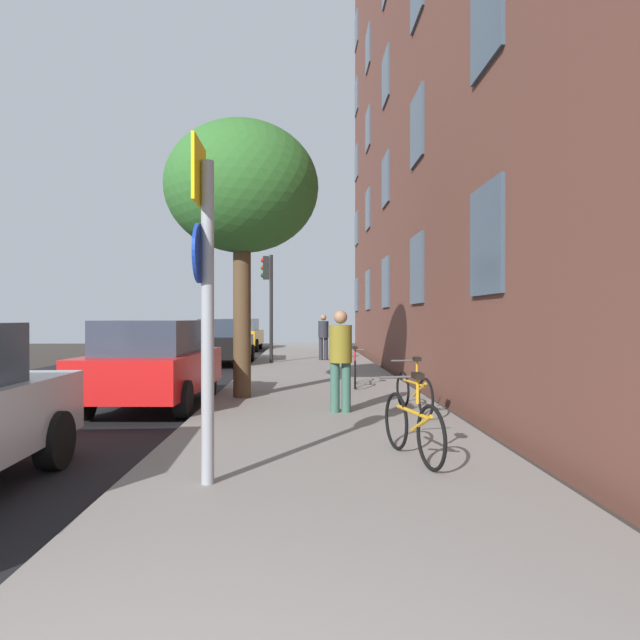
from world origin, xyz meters
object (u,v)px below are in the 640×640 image
object	(u,v)px
pedestrian_1	(323,334)
traffic_light	(268,289)
tree_near	(242,189)
car_2	(225,341)
bicycle_1	(414,391)
bicycle_0	(413,425)
pedestrian_0	(341,354)
car_1	(154,363)
car_3	(241,334)
sign_post	(205,287)
bicycle_2	(355,371)

from	to	relation	value
pedestrian_1	traffic_light	bearing A→B (deg)	-150.78
tree_near	car_2	xyz separation A→B (m)	(-1.60, 9.02, -3.36)
bicycle_1	bicycle_0	bearing A→B (deg)	-101.36
pedestrian_0	car_1	bearing A→B (deg)	159.41
car_3	sign_post	bearing A→B (deg)	-84.52
tree_near	car_3	size ratio (longest dim) A/B	1.30
tree_near	car_3	bearing A→B (deg)	96.38
bicycle_0	pedestrian_1	xyz separation A→B (m)	(-0.46, 14.62, 0.58)
bicycle_0	pedestrian_0	xyz separation A→B (m)	(-0.59, 3.11, 0.58)
traffic_light	pedestrian_0	distance (m)	10.69
bicycle_2	car_1	world-z (taller)	car_1
bicycle_1	pedestrian_1	size ratio (longest dim) A/B	1.01
car_1	bicycle_2	bearing A→B (deg)	29.60
tree_near	car_1	size ratio (longest dim) A/B	1.34
traffic_light	pedestrian_1	distance (m)	2.76
pedestrian_1	car_2	size ratio (longest dim) A/B	0.39
bicycle_0	pedestrian_0	size ratio (longest dim) A/B	0.95
tree_near	bicycle_2	bearing A→B (deg)	34.82
bicycle_1	bicycle_2	bearing A→B (deg)	99.94
car_3	pedestrian_1	bearing A→B (deg)	-63.73
traffic_light	bicycle_1	distance (m)	11.15
tree_near	bicycle_0	bearing A→B (deg)	-64.20
traffic_light	car_2	size ratio (longest dim) A/B	0.87
pedestrian_0	pedestrian_1	xyz separation A→B (m)	(0.13, 11.50, -0.00)
car_1	pedestrian_0	bearing A→B (deg)	-20.59
traffic_light	tree_near	bearing A→B (deg)	-89.92
bicycle_2	car_3	world-z (taller)	car_3
bicycle_0	car_1	world-z (taller)	car_1
bicycle_1	car_2	xyz separation A→B (m)	(-4.61, 10.97, 0.36)
pedestrian_0	car_3	bearing A→B (deg)	101.01
bicycle_2	bicycle_1	bearing A→B (deg)	-80.06
car_2	sign_post	bearing A→B (deg)	-82.79
tree_near	car_3	xyz separation A→B (m)	(-1.96, 17.56, -3.36)
pedestrian_0	car_3	xyz separation A→B (m)	(-3.78, 19.43, -0.24)
bicycle_1	pedestrian_0	distance (m)	1.34
bicycle_0	pedestrian_1	size ratio (longest dim) A/B	0.95
tree_near	car_2	bearing A→B (deg)	100.03
traffic_light	car_3	world-z (taller)	traffic_light
pedestrian_1	pedestrian_0	bearing A→B (deg)	-90.64
traffic_light	car_2	world-z (taller)	traffic_light
sign_post	car_3	bearing A→B (deg)	95.48
bicycle_2	car_2	xyz separation A→B (m)	(-3.98, 7.37, 0.37)
sign_post	bicycle_1	bearing A→B (deg)	54.73
bicycle_2	pedestrian_1	bearing A→B (deg)	93.11
bicycle_0	car_3	size ratio (longest dim) A/B	0.39
bicycle_1	pedestrian_1	world-z (taller)	pedestrian_1
bicycle_2	car_2	world-z (taller)	car_2
bicycle_2	car_3	xyz separation A→B (m)	(-4.34, 15.91, 0.37)
tree_near	pedestrian_0	bearing A→B (deg)	-45.72
bicycle_2	car_2	distance (m)	8.38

